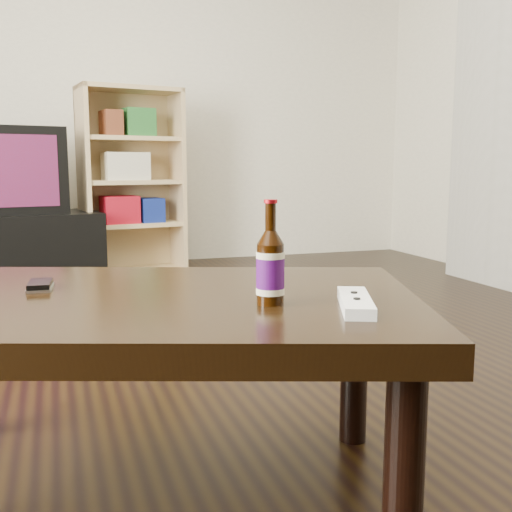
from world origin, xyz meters
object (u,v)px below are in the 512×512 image
object	(u,v)px
tv	(2,171)
beer_bottle	(270,268)
coffee_table	(131,322)
bookshelf	(130,178)
remote	(356,302)
tv_stand	(7,249)
phone	(40,285)

from	to	relation	value
tv	beer_bottle	size ratio (longest dim) A/B	3.68
tv	coffee_table	xyz separation A→B (m)	(0.43, -2.70, -0.31)
bookshelf	remote	size ratio (longest dim) A/B	5.97
tv_stand	phone	world-z (taller)	phone
phone	coffee_table	bearing A→B (deg)	-30.19
bookshelf	coffee_table	xyz separation A→B (m)	(-0.35, -2.88, -0.25)
phone	tv	bearing A→B (deg)	100.28
tv_stand	coffee_table	world-z (taller)	coffee_table
tv_stand	tv	xyz separation A→B (m)	(0.00, -0.00, 0.48)
bookshelf	remote	distance (m)	3.15
bookshelf	remote	world-z (taller)	bookshelf
tv	bookshelf	world-z (taller)	bookshelf
tv	beer_bottle	distance (m)	2.97
tv_stand	phone	bearing A→B (deg)	-94.49
tv	bookshelf	bearing A→B (deg)	2.86
beer_bottle	phone	xyz separation A→B (m)	(-0.44, 0.30, -0.07)
tv	bookshelf	xyz separation A→B (m)	(0.78, 0.18, -0.05)
tv_stand	coffee_table	xyz separation A→B (m)	(0.43, -2.71, 0.18)
tv_stand	tv	bearing A→B (deg)	-90.00
remote	tv_stand	bearing A→B (deg)	128.19
tv_stand	tv	size ratio (longest dim) A/B	1.44
coffee_table	phone	world-z (taller)	phone
tv_stand	beer_bottle	bearing A→B (deg)	-86.63
coffee_table	beer_bottle	world-z (taller)	beer_bottle
tv	beer_bottle	world-z (taller)	tv
coffee_table	remote	xyz separation A→B (m)	(0.40, -0.26, 0.07)
beer_bottle	remote	world-z (taller)	beer_bottle
tv	phone	xyz separation A→B (m)	(0.25, -2.58, -0.24)
tv_stand	phone	size ratio (longest dim) A/B	10.71
phone	beer_bottle	bearing A→B (deg)	-30.11
beer_bottle	remote	distance (m)	0.18
tv	phone	bearing A→B (deg)	-94.49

